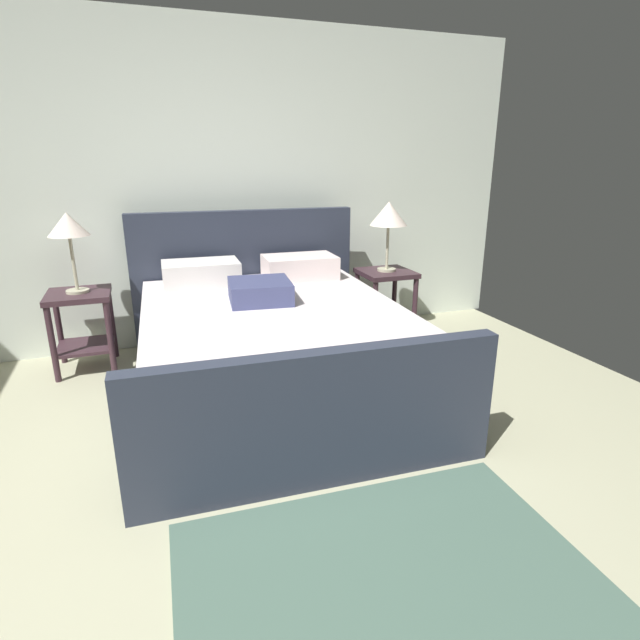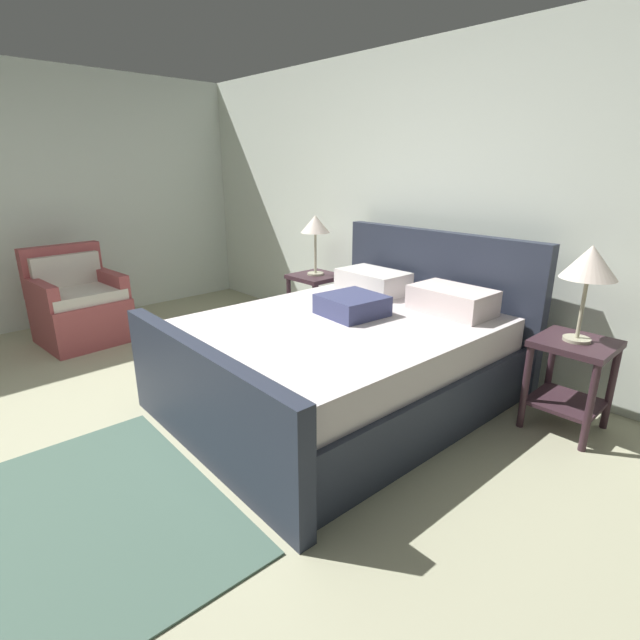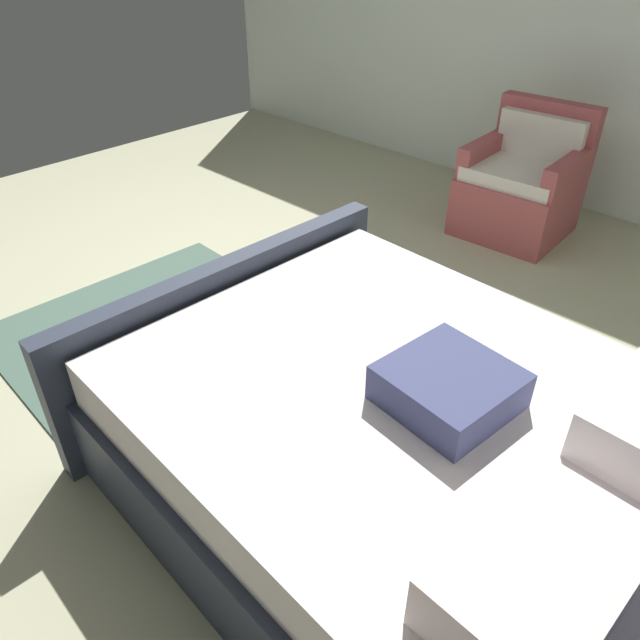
% 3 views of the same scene
% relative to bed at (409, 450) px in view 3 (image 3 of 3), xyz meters
% --- Properties ---
extents(ground_plane, '(5.88, 6.00, 0.02)m').
position_rel_bed_xyz_m(ground_plane, '(-0.43, -1.80, -0.35)').
color(ground_plane, '#ADAC8B').
extents(wall_side_left, '(0.12, 6.12, 2.58)m').
position_rel_bed_xyz_m(wall_side_left, '(-3.43, -1.80, 0.94)').
color(wall_side_left, silver).
rests_on(wall_side_left, ground).
extents(bed, '(1.91, 2.28, 1.13)m').
position_rel_bed_xyz_m(bed, '(0.00, 0.00, 0.00)').
color(bed, '#292F3E').
rests_on(bed, ground).
extents(armchair, '(0.77, 0.76, 0.90)m').
position_rel_bed_xyz_m(armchair, '(-2.63, -0.96, 0.00)').
color(armchair, '#A2494B').
rests_on(armchair, ground).
extents(area_rug, '(1.64, 1.36, 0.01)m').
position_rel_bed_xyz_m(area_rug, '(-0.00, -1.86, -0.34)').
color(area_rug, '#476355').
rests_on(area_rug, ground).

